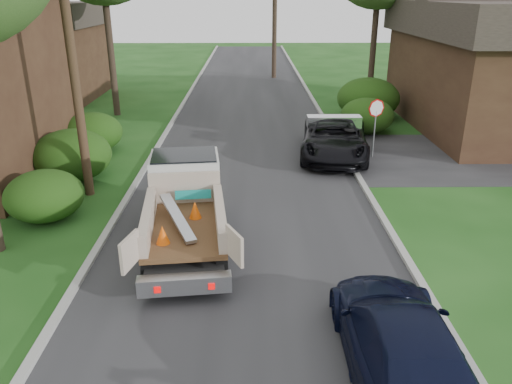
{
  "coord_description": "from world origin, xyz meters",
  "views": [
    {
      "loc": [
        0.04,
        -11.04,
        6.5
      ],
      "look_at": [
        0.21,
        2.14,
        1.2
      ],
      "focal_mm": 35.0,
      "sensor_mm": 36.0,
      "label": 1
    }
  ],
  "objects_px": {
    "stop_sign": "(376,116)",
    "utility_pole": "(70,38)",
    "flatbed_truck": "(185,198)",
    "navy_suv": "(401,343)",
    "house_right": "(512,65)",
    "house_left_far": "(38,50)",
    "black_pickup": "(335,138)"
  },
  "relations": [
    {
      "from": "black_pickup",
      "to": "stop_sign",
      "type": "bearing_deg",
      "value": 0.74
    },
    {
      "from": "house_left_far",
      "to": "utility_pole",
      "type": "bearing_deg",
      "value": -64.77
    },
    {
      "from": "stop_sign",
      "to": "utility_pole",
      "type": "relative_size",
      "value": 0.25
    },
    {
      "from": "house_left_far",
      "to": "black_pickup",
      "type": "bearing_deg",
      "value": -36.77
    },
    {
      "from": "house_left_far",
      "to": "house_right",
      "type": "distance_m",
      "value": 27.68
    },
    {
      "from": "house_left_far",
      "to": "navy_suv",
      "type": "height_order",
      "value": "house_left_far"
    },
    {
      "from": "flatbed_truck",
      "to": "navy_suv",
      "type": "bearing_deg",
      "value": -57.95
    },
    {
      "from": "house_right",
      "to": "black_pickup",
      "type": "xyz_separation_m",
      "value": [
        -9.4,
        -4.78,
        -2.36
      ]
    },
    {
      "from": "flatbed_truck",
      "to": "black_pickup",
      "type": "bearing_deg",
      "value": 47.77
    },
    {
      "from": "navy_suv",
      "to": "house_right",
      "type": "bearing_deg",
      "value": -119.43
    },
    {
      "from": "stop_sign",
      "to": "utility_pole",
      "type": "height_order",
      "value": "utility_pole"
    },
    {
      "from": "stop_sign",
      "to": "utility_pole",
      "type": "xyz_separation_m",
      "value": [
        -10.68,
        -4.02,
        3.4
      ]
    },
    {
      "from": "stop_sign",
      "to": "navy_suv",
      "type": "bearing_deg",
      "value": -100.97
    },
    {
      "from": "stop_sign",
      "to": "black_pickup",
      "type": "relative_size",
      "value": 0.43
    },
    {
      "from": "utility_pole",
      "to": "flatbed_truck",
      "type": "height_order",
      "value": "utility_pole"
    },
    {
      "from": "house_left_far",
      "to": "house_right",
      "type": "bearing_deg",
      "value": -16.8
    },
    {
      "from": "house_left_far",
      "to": "navy_suv",
      "type": "bearing_deg",
      "value": -57.93
    },
    {
      "from": "house_left_far",
      "to": "flatbed_truck",
      "type": "xyz_separation_m",
      "value": [
        11.72,
        -20.14,
        -1.91
      ]
    },
    {
      "from": "house_right",
      "to": "black_pickup",
      "type": "relative_size",
      "value": 2.25
    },
    {
      "from": "house_right",
      "to": "flatbed_truck",
      "type": "xyz_separation_m",
      "value": [
        -14.78,
        -12.14,
        -2.02
      ]
    },
    {
      "from": "house_left_far",
      "to": "navy_suv",
      "type": "distance_m",
      "value": 30.61
    },
    {
      "from": "house_left_far",
      "to": "flatbed_truck",
      "type": "bearing_deg",
      "value": -59.81
    },
    {
      "from": "flatbed_truck",
      "to": "house_right",
      "type": "bearing_deg",
      "value": 33.34
    },
    {
      "from": "stop_sign",
      "to": "navy_suv",
      "type": "relative_size",
      "value": 0.5
    },
    {
      "from": "stop_sign",
      "to": "utility_pole",
      "type": "bearing_deg",
      "value": -159.38
    },
    {
      "from": "stop_sign",
      "to": "house_right",
      "type": "relative_size",
      "value": 0.19
    },
    {
      "from": "house_left_far",
      "to": "black_pickup",
      "type": "relative_size",
      "value": 1.31
    },
    {
      "from": "utility_pole",
      "to": "house_right",
      "type": "relative_size",
      "value": 0.77
    },
    {
      "from": "utility_pole",
      "to": "navy_suv",
      "type": "relative_size",
      "value": 2.03
    },
    {
      "from": "utility_pole",
      "to": "navy_suv",
      "type": "distance_m",
      "value": 12.85
    },
    {
      "from": "stop_sign",
      "to": "flatbed_truck",
      "type": "relative_size",
      "value": 0.43
    },
    {
      "from": "flatbed_truck",
      "to": "stop_sign",
      "type": "bearing_deg",
      "value": 39.59
    }
  ]
}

